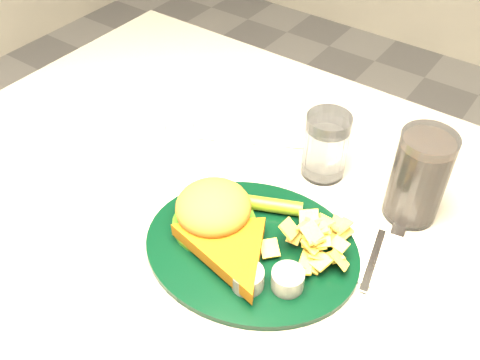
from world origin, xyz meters
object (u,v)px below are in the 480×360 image
object	(u,v)px
cola_glass	(419,177)
table	(258,339)
dinner_plate	(252,233)
water_glass	(326,146)
fork_napkin	(376,255)

from	to	relation	value
cola_glass	table	bearing A→B (deg)	-146.32
table	dinner_plate	world-z (taller)	dinner_plate
table	cola_glass	world-z (taller)	cola_glass
water_glass	cola_glass	bearing A→B (deg)	-1.62
water_glass	fork_napkin	bearing A→B (deg)	-37.46
water_glass	fork_napkin	world-z (taller)	water_glass
water_glass	dinner_plate	bearing A→B (deg)	-90.11
dinner_plate	fork_napkin	distance (m)	0.18
dinner_plate	water_glass	distance (m)	0.20
table	dinner_plate	bearing A→B (deg)	-68.00
fork_napkin	cola_glass	bearing A→B (deg)	76.53
dinner_plate	fork_napkin	size ratio (longest dim) A/B	2.02
cola_glass	fork_napkin	world-z (taller)	cola_glass
dinner_plate	cola_glass	size ratio (longest dim) A/B	2.10
water_glass	cola_glass	size ratio (longest dim) A/B	0.76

